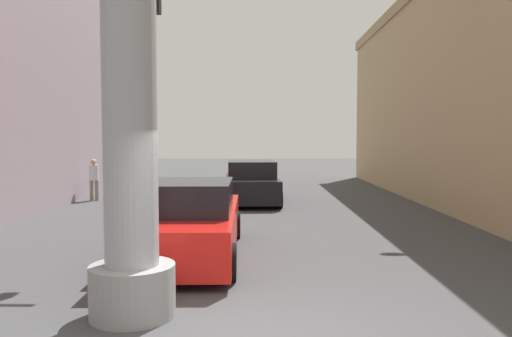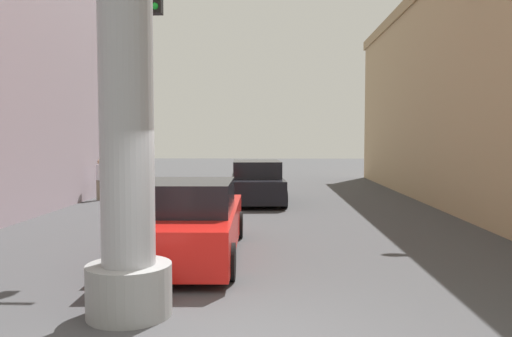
% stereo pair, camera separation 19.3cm
% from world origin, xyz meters
% --- Properties ---
extents(ground_plane, '(88.12, 88.12, 0.00)m').
position_xyz_m(ground_plane, '(0.00, 10.00, 0.00)').
color(ground_plane, '#424244').
extents(street_lamp, '(2.31, 0.28, 6.99)m').
position_xyz_m(street_lamp, '(6.66, 8.84, 4.22)').
color(street_lamp, '#59595E').
rests_on(street_lamp, ground).
extents(traffic_light_mast, '(5.83, 0.32, 5.86)m').
position_xyz_m(traffic_light_mast, '(-5.18, 5.01, 4.19)').
color(traffic_light_mast, '#333333').
rests_on(traffic_light_mast, ground).
extents(car_lead, '(2.14, 5.20, 1.56)m').
position_xyz_m(car_lead, '(-1.38, 4.54, 0.70)').
color(car_lead, black).
rests_on(car_lead, ground).
extents(car_far, '(2.25, 4.75, 1.56)m').
position_xyz_m(car_far, '(-0.30, 13.17, 0.74)').
color(car_far, black).
rests_on(car_far, ground).
extents(palm_tree_far_right, '(2.73, 2.74, 8.17)m').
position_xyz_m(palm_tree_far_right, '(7.17, 20.28, 5.28)').
color(palm_tree_far_right, brown).
rests_on(palm_tree_far_right, ground).
extents(palm_tree_mid_right, '(2.55, 2.65, 7.11)m').
position_xyz_m(palm_tree_mid_right, '(7.53, 12.29, 4.12)').
color(palm_tree_mid_right, brown).
rests_on(palm_tree_mid_right, ground).
extents(pedestrian_far_left, '(0.34, 0.34, 1.60)m').
position_xyz_m(pedestrian_far_left, '(-6.37, 13.62, 0.93)').
color(pedestrian_far_left, gray).
rests_on(pedestrian_far_left, ground).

